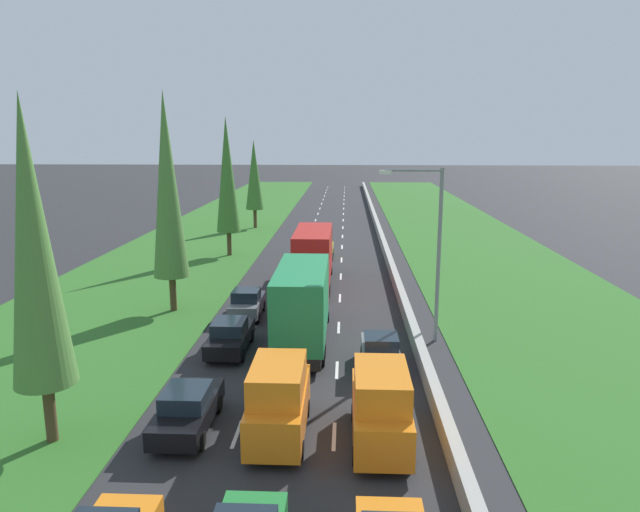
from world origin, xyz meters
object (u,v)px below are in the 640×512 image
(poplar_tree_fourth, at_px, (254,175))
(street_light_mast, at_px, (432,242))
(orange_van_centre_lane, at_px, (279,400))
(red_box_truck_centre_lane, at_px, (314,256))
(poplar_tree_nearest, at_px, (33,245))
(black_sedan_left_lane, at_px, (188,409))
(poplar_tree_third, at_px, (227,175))
(poplar_tree_second, at_px, (167,186))
(orange_van_right_lane, at_px, (381,406))
(green_box_truck_centre_lane, at_px, (303,302))
(black_sedan_left_lane_third, at_px, (230,336))
(grey_hatchback_left_lane, at_px, (247,303))
(yellow_hatchback_centre_lane, at_px, (323,248))
(grey_hatchback_right_lane, at_px, (380,352))

(poplar_tree_fourth, height_order, street_light_mast, poplar_tree_fourth)
(orange_van_centre_lane, height_order, red_box_truck_centre_lane, red_box_truck_centre_lane)
(poplar_tree_nearest, bearing_deg, red_box_truck_centre_lane, 69.97)
(orange_van_centre_lane, bearing_deg, black_sedan_left_lane, 174.12)
(poplar_tree_third, bearing_deg, poplar_tree_second, -90.36)
(black_sedan_left_lane, bearing_deg, poplar_tree_third, 98.56)
(orange_van_right_lane, height_order, green_box_truck_centre_lane, green_box_truck_centre_lane)
(black_sedan_left_lane_third, bearing_deg, poplar_tree_nearest, -117.19)
(orange_van_right_lane, height_order, poplar_tree_nearest, poplar_tree_nearest)
(orange_van_right_lane, bearing_deg, green_box_truck_centre_lane, 108.93)
(poplar_tree_fourth, bearing_deg, red_box_truck_centre_lane, -72.44)
(black_sedan_left_lane, relative_size, green_box_truck_centre_lane, 0.48)
(grey_hatchback_left_lane, relative_size, poplar_tree_third, 0.32)
(green_box_truck_centre_lane, distance_m, poplar_tree_nearest, 13.94)
(yellow_hatchback_centre_lane, bearing_deg, poplar_tree_second, -117.85)
(orange_van_right_lane, relative_size, poplar_tree_nearest, 0.41)
(orange_van_centre_lane, height_order, grey_hatchback_left_lane, orange_van_centre_lane)
(street_light_mast, bearing_deg, poplar_tree_second, 162.95)
(green_box_truck_centre_lane, bearing_deg, poplar_tree_third, 110.51)
(orange_van_centre_lane, height_order, yellow_hatchback_centre_lane, orange_van_centre_lane)
(orange_van_right_lane, relative_size, street_light_mast, 0.54)
(black_sedan_left_lane, height_order, poplar_tree_fourth, poplar_tree_fourth)
(poplar_tree_fourth, distance_m, street_light_mast, 40.03)
(grey_hatchback_right_lane, bearing_deg, poplar_tree_third, 115.36)
(orange_van_centre_lane, xyz_separation_m, black_sedan_left_lane_third, (-3.37, 8.20, -0.59))
(grey_hatchback_left_lane, height_order, poplar_tree_nearest, poplar_tree_nearest)
(black_sedan_left_lane_third, distance_m, poplar_tree_nearest, 11.76)
(yellow_hatchback_centre_lane, bearing_deg, green_box_truck_centre_lane, -90.52)
(black_sedan_left_lane, relative_size, grey_hatchback_left_lane, 1.15)
(poplar_tree_second, height_order, poplar_tree_third, poplar_tree_second)
(poplar_tree_fourth, bearing_deg, poplar_tree_nearest, -89.67)
(black_sedan_left_lane, bearing_deg, poplar_tree_second, 108.39)
(black_sedan_left_lane, distance_m, grey_hatchback_right_lane, 9.40)
(grey_hatchback_right_lane, distance_m, poplar_tree_second, 16.34)
(green_box_truck_centre_lane, bearing_deg, poplar_tree_nearest, -128.26)
(black_sedan_left_lane, height_order, grey_hatchback_right_lane, grey_hatchback_right_lane)
(black_sedan_left_lane, height_order, yellow_hatchback_centre_lane, yellow_hatchback_centre_lane)
(yellow_hatchback_centre_lane, height_order, poplar_tree_second, poplar_tree_second)
(grey_hatchback_right_lane, distance_m, poplar_tree_nearest, 15.07)
(orange_van_right_lane, relative_size, poplar_tree_third, 0.40)
(black_sedan_left_lane_third, height_order, grey_hatchback_left_lane, grey_hatchback_left_lane)
(black_sedan_left_lane, bearing_deg, grey_hatchback_right_lane, 38.85)
(red_box_truck_centre_lane, relative_size, poplar_tree_second, 0.71)
(black_sedan_left_lane, distance_m, yellow_hatchback_centre_lane, 30.87)
(grey_hatchback_right_lane, bearing_deg, street_light_mast, 55.47)
(orange_van_centre_lane, relative_size, street_light_mast, 0.54)
(black_sedan_left_lane_third, distance_m, green_box_truck_centre_lane, 4.03)
(street_light_mast, bearing_deg, yellow_hatchback_centre_lane, 107.03)
(poplar_tree_nearest, bearing_deg, green_box_truck_centre_lane, 51.74)
(black_sedan_left_lane_third, relative_size, orange_van_right_lane, 0.92)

